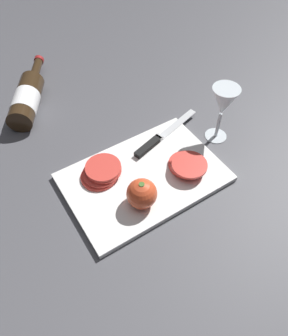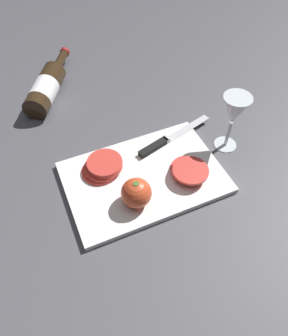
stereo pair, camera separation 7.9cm
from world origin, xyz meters
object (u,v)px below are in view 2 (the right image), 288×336
Objects in this scene: wine_bottle at (46,87)px; whole_tomato at (136,193)px; wine_glass at (234,112)px; tomato_slice_stack_far at (102,167)px; knife at (161,143)px; tomato_slice_stack_near at (189,170)px.

wine_bottle is 4.10× the size of whole_tomato.
tomato_slice_stack_far is at bearing 173.68° from wine_glass.
knife is (0.13, 0.14, -0.03)m from whole_tomato.
tomato_slice_stack_far is (-0.34, 0.04, -0.09)m from wine_glass.
wine_bottle is 2.74× the size of tomato_slice_stack_far.
tomato_slice_stack_far is at bearing 108.74° from whole_tomato.
wine_bottle is 0.41m from knife.
wine_glass is 0.20m from knife.
wine_glass is 1.52× the size of tomato_slice_stack_far.
wine_glass is at bearing 21.57° from tomato_slice_stack_near.
wine_bottle reaches higher than knife.
wine_glass reaches higher than tomato_slice_stack_far.
whole_tomato is at bearing -170.46° from tomato_slice_stack_near.
wine_bottle is 2.75× the size of tomato_slice_stack_near.
tomato_slice_stack_near is 0.22m from tomato_slice_stack_far.
wine_bottle is at bearing 134.84° from wine_glass.
wine_bottle is 1.80× the size of wine_glass.
whole_tomato is 0.13m from tomato_slice_stack_far.
wine_glass is at bearing -34.73° from knife.
tomato_slice_stack_far is (-0.19, 0.10, 0.00)m from tomato_slice_stack_near.
wine_bottle is at bearing 118.60° from tomato_slice_stack_near.
wine_bottle is at bearing 108.69° from knife.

